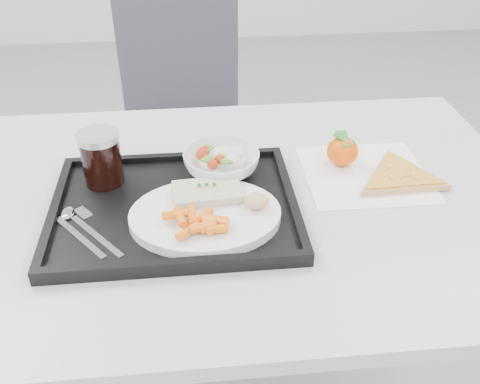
% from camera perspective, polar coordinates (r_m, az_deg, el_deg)
% --- Properties ---
extents(table, '(1.20, 0.80, 0.75)m').
position_cam_1_polar(table, '(1.08, -0.87, -3.21)').
color(table, '#B7B7B9').
rests_on(table, ground).
extents(chair, '(0.45, 0.45, 0.93)m').
position_cam_1_polar(chair, '(1.90, -6.29, 9.11)').
color(chair, '#3E3F46').
rests_on(chair, ground).
extents(tray, '(0.45, 0.35, 0.03)m').
position_cam_1_polar(tray, '(1.00, -6.96, -1.71)').
color(tray, black).
rests_on(tray, table).
extents(dinner_plate, '(0.27, 0.27, 0.02)m').
position_cam_1_polar(dinner_plate, '(0.95, -3.73, -2.55)').
color(dinner_plate, white).
rests_on(dinner_plate, tray).
extents(fish_fillet, '(0.13, 0.09, 0.02)m').
position_cam_1_polar(fish_fillet, '(0.98, -3.53, 0.02)').
color(fish_fillet, beige).
rests_on(fish_fillet, dinner_plate).
extents(bread_roll, '(0.05, 0.05, 0.03)m').
position_cam_1_polar(bread_roll, '(0.94, 1.79, -0.95)').
color(bread_roll, '#D6C17F').
rests_on(bread_roll, dinner_plate).
extents(salad_bowl, '(0.15, 0.15, 0.05)m').
position_cam_1_polar(salad_bowl, '(1.07, -1.99, 3.11)').
color(salad_bowl, white).
rests_on(salad_bowl, tray).
extents(cola_glass, '(0.08, 0.08, 0.11)m').
position_cam_1_polar(cola_glass, '(1.06, -14.58, 3.61)').
color(cola_glass, black).
rests_on(cola_glass, tray).
extents(cutlery, '(0.13, 0.16, 0.01)m').
position_cam_1_polar(cutlery, '(0.98, -16.63, -3.54)').
color(cutlery, silver).
rests_on(cutlery, tray).
extents(napkin, '(0.25, 0.24, 0.00)m').
position_cam_1_polar(napkin, '(1.13, 13.20, 1.89)').
color(napkin, white).
rests_on(napkin, table).
extents(tangerine, '(0.09, 0.09, 0.07)m').
position_cam_1_polar(tangerine, '(1.14, 10.87, 4.32)').
color(tangerine, '#F5A513').
rests_on(tangerine, napkin).
extents(pizza_slice, '(0.30, 0.30, 0.02)m').
position_cam_1_polar(pizza_slice, '(1.13, 16.67, 1.59)').
color(pizza_slice, tan).
rests_on(pizza_slice, napkin).
extents(carrot_pile, '(0.12, 0.08, 0.02)m').
position_cam_1_polar(carrot_pile, '(0.90, -4.38, -3.16)').
color(carrot_pile, orange).
rests_on(carrot_pile, dinner_plate).
extents(salad_contents, '(0.10, 0.09, 0.03)m').
position_cam_1_polar(salad_contents, '(1.08, -2.14, 3.95)').
color(salad_contents, '#A72D10').
rests_on(salad_contents, salad_bowl).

